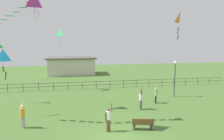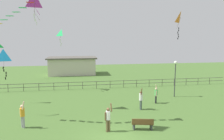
{
  "view_description": "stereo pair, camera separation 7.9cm",
  "coord_description": "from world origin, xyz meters",
  "px_view_note": "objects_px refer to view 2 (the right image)",
  "views": [
    {
      "loc": [
        -2.53,
        -12.09,
        6.21
      ],
      "look_at": [
        0.53,
        5.79,
        3.58
      ],
      "focal_mm": 33.18,
      "sensor_mm": 36.0,
      "label": 1
    },
    {
      "loc": [
        -2.45,
        -12.1,
        6.21
      ],
      "look_at": [
        0.53,
        5.79,
        3.58
      ],
      "focal_mm": 33.18,
      "sensor_mm": 36.0,
      "label": 2
    }
  ],
  "objects_px": {
    "park_bench": "(143,124)",
    "person_3": "(108,118)",
    "kite_5": "(35,0)",
    "kite_1": "(33,11)",
    "person_2": "(156,94)",
    "kite_2": "(181,18)",
    "person_0": "(22,114)",
    "lamppost": "(175,70)",
    "person_1": "(141,99)",
    "kite_4": "(62,34)",
    "kite_6": "(4,57)"
  },
  "relations": [
    {
      "from": "park_bench",
      "to": "person_3",
      "type": "bearing_deg",
      "value": 176.17
    },
    {
      "from": "kite_5",
      "to": "kite_1",
      "type": "bearing_deg",
      "value": 101.95
    },
    {
      "from": "person_2",
      "to": "kite_2",
      "type": "xyz_separation_m",
      "value": [
        3.34,
        2.11,
        7.61
      ]
    },
    {
      "from": "person_0",
      "to": "person_2",
      "type": "relative_size",
      "value": 1.09
    },
    {
      "from": "kite_5",
      "to": "lamppost",
      "type": "bearing_deg",
      "value": 8.75
    },
    {
      "from": "person_3",
      "to": "person_1",
      "type": "bearing_deg",
      "value": 48.36
    },
    {
      "from": "person_1",
      "to": "kite_1",
      "type": "distance_m",
      "value": 15.75
    },
    {
      "from": "park_bench",
      "to": "kite_4",
      "type": "bearing_deg",
      "value": 115.34
    },
    {
      "from": "kite_2",
      "to": "kite_4",
      "type": "bearing_deg",
      "value": 157.83
    },
    {
      "from": "kite_1",
      "to": "kite_6",
      "type": "relative_size",
      "value": 0.91
    },
    {
      "from": "person_3",
      "to": "kite_2",
      "type": "xyz_separation_m",
      "value": [
        8.95,
        7.7,
        7.54
      ]
    },
    {
      "from": "park_bench",
      "to": "kite_1",
      "type": "relative_size",
      "value": 0.7
    },
    {
      "from": "person_3",
      "to": "kite_5",
      "type": "bearing_deg",
      "value": 135.11
    },
    {
      "from": "park_bench",
      "to": "person_3",
      "type": "height_order",
      "value": "person_3"
    },
    {
      "from": "person_0",
      "to": "lamppost",
      "type": "bearing_deg",
      "value": 22.22
    },
    {
      "from": "person_3",
      "to": "kite_4",
      "type": "xyz_separation_m",
      "value": [
        -3.79,
        12.89,
        6.0
      ]
    },
    {
      "from": "lamppost",
      "to": "person_2",
      "type": "height_order",
      "value": "lamppost"
    },
    {
      "from": "person_0",
      "to": "kite_6",
      "type": "height_order",
      "value": "kite_6"
    },
    {
      "from": "person_1",
      "to": "park_bench",
      "type": "bearing_deg",
      "value": -105.65
    },
    {
      "from": "kite_1",
      "to": "kite_4",
      "type": "distance_m",
      "value": 4.0
    },
    {
      "from": "person_0",
      "to": "kite_2",
      "type": "relative_size",
      "value": 0.67
    },
    {
      "from": "lamppost",
      "to": "kite_6",
      "type": "height_order",
      "value": "kite_6"
    },
    {
      "from": "person_0",
      "to": "kite_1",
      "type": "relative_size",
      "value": 0.9
    },
    {
      "from": "person_1",
      "to": "kite_4",
      "type": "distance_m",
      "value": 12.99
    },
    {
      "from": "lamppost",
      "to": "person_0",
      "type": "xyz_separation_m",
      "value": [
        -14.4,
        -5.88,
        -1.94
      ]
    },
    {
      "from": "person_3",
      "to": "kite_5",
      "type": "height_order",
      "value": "kite_5"
    },
    {
      "from": "park_bench",
      "to": "person_1",
      "type": "relative_size",
      "value": 0.78
    },
    {
      "from": "person_0",
      "to": "kite_2",
      "type": "bearing_deg",
      "value": 22.33
    },
    {
      "from": "person_0",
      "to": "kite_5",
      "type": "xyz_separation_m",
      "value": [
        0.53,
        3.75,
        8.47
      ]
    },
    {
      "from": "lamppost",
      "to": "person_1",
      "type": "relative_size",
      "value": 1.99
    },
    {
      "from": "lamppost",
      "to": "person_3",
      "type": "bearing_deg",
      "value": -138.64
    },
    {
      "from": "kite_2",
      "to": "kite_5",
      "type": "relative_size",
      "value": 1.26
    },
    {
      "from": "person_0",
      "to": "kite_1",
      "type": "height_order",
      "value": "kite_1"
    },
    {
      "from": "lamppost",
      "to": "person_2",
      "type": "distance_m",
      "value": 3.99
    },
    {
      "from": "lamppost",
      "to": "person_3",
      "type": "distance_m",
      "value": 11.48
    },
    {
      "from": "person_2",
      "to": "park_bench",
      "type": "bearing_deg",
      "value": -119.24
    },
    {
      "from": "kite_2",
      "to": "person_2",
      "type": "bearing_deg",
      "value": -147.66
    },
    {
      "from": "kite_2",
      "to": "kite_6",
      "type": "bearing_deg",
      "value": -169.68
    },
    {
      "from": "kite_5",
      "to": "kite_6",
      "type": "distance_m",
      "value": 5.28
    },
    {
      "from": "park_bench",
      "to": "kite_5",
      "type": "xyz_separation_m",
      "value": [
        -7.76,
        5.51,
        9.01
      ]
    },
    {
      "from": "park_bench",
      "to": "kite_4",
      "type": "xyz_separation_m",
      "value": [
        -6.18,
        13.05,
        6.53
      ]
    },
    {
      "from": "kite_2",
      "to": "kite_4",
      "type": "distance_m",
      "value": 13.84
    },
    {
      "from": "kite_4",
      "to": "kite_6",
      "type": "distance_m",
      "value": 9.44
    },
    {
      "from": "kite_5",
      "to": "kite_6",
      "type": "bearing_deg",
      "value": -164.16
    },
    {
      "from": "park_bench",
      "to": "person_0",
      "type": "distance_m",
      "value": 8.5
    },
    {
      "from": "kite_2",
      "to": "kite_6",
      "type": "height_order",
      "value": "kite_2"
    },
    {
      "from": "person_2",
      "to": "kite_5",
      "type": "bearing_deg",
      "value": -178.74
    },
    {
      "from": "person_2",
      "to": "person_3",
      "type": "bearing_deg",
      "value": -135.13
    },
    {
      "from": "person_0",
      "to": "kite_4",
      "type": "distance_m",
      "value": 12.96
    },
    {
      "from": "park_bench",
      "to": "kite_2",
      "type": "distance_m",
      "value": 13.03
    }
  ]
}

